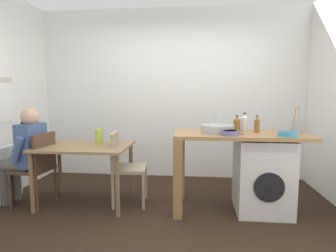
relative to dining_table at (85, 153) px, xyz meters
name	(u,v)px	position (x,y,z in m)	size (l,w,h in m)	color
ground_plane	(158,224)	(0.97, -0.45, -0.64)	(5.46, 5.46, 0.00)	black
wall_back	(172,94)	(0.97, 1.30, 0.71)	(4.60, 0.10, 2.70)	white
dining_table	(85,153)	(0.00, 0.00, 0.00)	(1.10, 0.76, 0.74)	olive
chair_person_seat	(38,165)	(-0.55, -0.11, -0.14)	(0.45, 0.45, 0.90)	#4C3323
chair_opposite	(124,164)	(0.48, 0.04, -0.14)	(0.44, 0.44, 0.90)	gray
seated_person	(26,151)	(-0.71, -0.09, 0.03)	(0.53, 0.53, 1.20)	#595651
kitchen_counter	(222,146)	(1.66, -0.01, 0.12)	(1.50, 0.68, 0.92)	#9E7042
washing_machine	(262,175)	(2.13, -0.01, -0.21)	(0.60, 0.61, 0.86)	silver
sink_basin	(217,129)	(1.60, -0.01, 0.32)	(0.38, 0.38, 0.09)	#9EA0A5
tap	(216,119)	(1.60, 0.17, 0.42)	(0.02, 0.02, 0.28)	#B2B2B7
bottle_tall_green	(237,124)	(1.84, 0.15, 0.36)	(0.08, 0.08, 0.19)	brown
bottle_squat_brown	(244,123)	(1.94, 0.20, 0.37)	(0.08, 0.08, 0.22)	silver
bottle_clear_small	(257,125)	(2.06, 0.07, 0.37)	(0.06, 0.06, 0.20)	brown
mixing_bowl	(230,133)	(1.72, -0.21, 0.31)	(0.20, 0.20, 0.05)	slate
utensil_crock	(296,127)	(2.50, 0.04, 0.35)	(0.11, 0.11, 0.30)	gray
colander	(288,134)	(2.32, -0.23, 0.31)	(0.20, 0.20, 0.06)	teal
vase	(99,136)	(0.15, 0.10, 0.19)	(0.09, 0.09, 0.19)	#A8C63D
scissors	(237,134)	(1.82, -0.11, 0.28)	(0.15, 0.06, 0.01)	#B2B2B7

